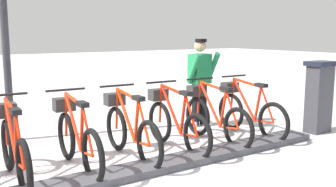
{
  "coord_description": "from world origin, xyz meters",
  "views": [
    {
      "loc": [
        -4.07,
        1.87,
        1.76
      ],
      "look_at": [
        0.5,
        -1.16,
        0.9
      ],
      "focal_mm": 40.93,
      "sensor_mm": 36.0,
      "label": 1
    }
  ],
  "objects_px": {
    "bike_docked_5": "(13,146)",
    "bike_docked_4": "(76,137)",
    "bike_docked_1": "(214,116)",
    "bike_docked_3": "(129,129)",
    "bike_docked_0": "(248,111)",
    "payment_kiosk": "(319,96)",
    "bike_docked_2": "(175,122)",
    "worker_near_rack": "(200,79)"
  },
  "relations": [
    {
      "from": "payment_kiosk",
      "to": "bike_docked_4",
      "type": "relative_size",
      "value": 0.74
    },
    {
      "from": "bike_docked_4",
      "to": "worker_near_rack",
      "type": "relative_size",
      "value": 1.04
    },
    {
      "from": "bike_docked_3",
      "to": "bike_docked_5",
      "type": "xyz_separation_m",
      "value": [
        0.0,
        1.56,
        0.0
      ]
    },
    {
      "from": "bike_docked_1",
      "to": "bike_docked_3",
      "type": "bearing_deg",
      "value": 90.0
    },
    {
      "from": "bike_docked_1",
      "to": "bike_docked_5",
      "type": "bearing_deg",
      "value": 90.0
    },
    {
      "from": "bike_docked_5",
      "to": "bike_docked_1",
      "type": "bearing_deg",
      "value": -90.0
    },
    {
      "from": "bike_docked_0",
      "to": "bike_docked_4",
      "type": "bearing_deg",
      "value": 90.0
    },
    {
      "from": "payment_kiosk",
      "to": "bike_docked_5",
      "type": "height_order",
      "value": "payment_kiosk"
    },
    {
      "from": "payment_kiosk",
      "to": "bike_docked_3",
      "type": "distance_m",
      "value": 3.56
    },
    {
      "from": "bike_docked_1",
      "to": "bike_docked_3",
      "type": "xyz_separation_m",
      "value": [
        0.0,
        1.56,
        0.0
      ]
    },
    {
      "from": "bike_docked_0",
      "to": "worker_near_rack",
      "type": "relative_size",
      "value": 1.04
    },
    {
      "from": "payment_kiosk",
      "to": "bike_docked_0",
      "type": "xyz_separation_m",
      "value": [
        0.57,
        1.17,
        -0.24
      ]
    },
    {
      "from": "bike_docked_5",
      "to": "bike_docked_2",
      "type": "bearing_deg",
      "value": -90.0
    },
    {
      "from": "bike_docked_0",
      "to": "bike_docked_4",
      "type": "relative_size",
      "value": 1.0
    },
    {
      "from": "bike_docked_4",
      "to": "bike_docked_5",
      "type": "distance_m",
      "value": 0.78
    },
    {
      "from": "payment_kiosk",
      "to": "bike_docked_5",
      "type": "xyz_separation_m",
      "value": [
        0.57,
        5.06,
        -0.24
      ]
    },
    {
      "from": "bike_docked_1",
      "to": "bike_docked_5",
      "type": "height_order",
      "value": "same"
    },
    {
      "from": "payment_kiosk",
      "to": "bike_docked_0",
      "type": "bearing_deg",
      "value": 64.01
    },
    {
      "from": "bike_docked_2",
      "to": "bike_docked_5",
      "type": "distance_m",
      "value": 2.33
    },
    {
      "from": "payment_kiosk",
      "to": "bike_docked_2",
      "type": "xyz_separation_m",
      "value": [
        0.57,
        2.73,
        -0.24
      ]
    },
    {
      "from": "bike_docked_0",
      "to": "bike_docked_1",
      "type": "height_order",
      "value": "same"
    },
    {
      "from": "bike_docked_2",
      "to": "bike_docked_1",
      "type": "bearing_deg",
      "value": -90.0
    },
    {
      "from": "bike_docked_0",
      "to": "worker_near_rack",
      "type": "xyz_separation_m",
      "value": [
        0.99,
        0.29,
        0.48
      ]
    },
    {
      "from": "bike_docked_1",
      "to": "bike_docked_4",
      "type": "bearing_deg",
      "value": 90.0
    },
    {
      "from": "bike_docked_0",
      "to": "bike_docked_2",
      "type": "height_order",
      "value": "same"
    },
    {
      "from": "payment_kiosk",
      "to": "bike_docked_2",
      "type": "relative_size",
      "value": 0.74
    },
    {
      "from": "bike_docked_4",
      "to": "bike_docked_5",
      "type": "bearing_deg",
      "value": 90.0
    },
    {
      "from": "bike_docked_1",
      "to": "bike_docked_2",
      "type": "distance_m",
      "value": 0.78
    },
    {
      "from": "bike_docked_2",
      "to": "bike_docked_5",
      "type": "xyz_separation_m",
      "value": [
        0.0,
        2.33,
        0.0
      ]
    },
    {
      "from": "bike_docked_4",
      "to": "bike_docked_5",
      "type": "xyz_separation_m",
      "value": [
        0.0,
        0.78,
        0.0
      ]
    },
    {
      "from": "bike_docked_0",
      "to": "payment_kiosk",
      "type": "bearing_deg",
      "value": -115.99
    },
    {
      "from": "bike_docked_1",
      "to": "bike_docked_3",
      "type": "relative_size",
      "value": 1.0
    },
    {
      "from": "payment_kiosk",
      "to": "bike_docked_3",
      "type": "bearing_deg",
      "value": 80.74
    },
    {
      "from": "payment_kiosk",
      "to": "bike_docked_1",
      "type": "bearing_deg",
      "value": 73.66
    },
    {
      "from": "bike_docked_4",
      "to": "bike_docked_5",
      "type": "height_order",
      "value": "same"
    },
    {
      "from": "bike_docked_5",
      "to": "bike_docked_4",
      "type": "bearing_deg",
      "value": -90.0
    },
    {
      "from": "bike_docked_0",
      "to": "bike_docked_5",
      "type": "relative_size",
      "value": 1.0
    },
    {
      "from": "bike_docked_0",
      "to": "bike_docked_4",
      "type": "distance_m",
      "value": 3.11
    },
    {
      "from": "bike_docked_0",
      "to": "bike_docked_3",
      "type": "bearing_deg",
      "value": 90.0
    },
    {
      "from": "bike_docked_0",
      "to": "bike_docked_5",
      "type": "height_order",
      "value": "same"
    },
    {
      "from": "payment_kiosk",
      "to": "bike_docked_3",
      "type": "height_order",
      "value": "payment_kiosk"
    },
    {
      "from": "payment_kiosk",
      "to": "bike_docked_4",
      "type": "xyz_separation_m",
      "value": [
        0.57,
        4.28,
        -0.24
      ]
    }
  ]
}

